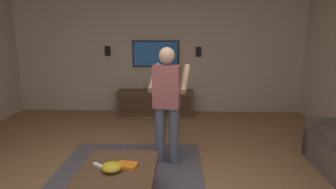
{
  "coord_description": "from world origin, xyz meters",
  "views": [
    {
      "loc": [
        -3.06,
        -0.45,
        1.81
      ],
      "look_at": [
        1.07,
        -0.31,
        0.93
      ],
      "focal_mm": 30.54,
      "sensor_mm": 36.0,
      "label": 1
    }
  ],
  "objects_px": {
    "tv": "(156,54)",
    "wall_speaker_left": "(198,52)",
    "person_standing": "(167,99)",
    "wall_speaker_right": "(108,51)",
    "bowl": "(112,167)",
    "coffee_table": "(118,178)",
    "book": "(127,165)",
    "media_console": "(155,103)",
    "vase_round": "(153,86)",
    "remote_white": "(98,165)"
  },
  "relations": [
    {
      "from": "wall_speaker_right",
      "to": "coffee_table",
      "type": "bearing_deg",
      "value": -165.46
    },
    {
      "from": "bowl",
      "to": "wall_speaker_left",
      "type": "bearing_deg",
      "value": -16.69
    },
    {
      "from": "bowl",
      "to": "wall_speaker_right",
      "type": "distance_m",
      "value": 4.06
    },
    {
      "from": "tv",
      "to": "remote_white",
      "type": "distance_m",
      "value": 3.85
    },
    {
      "from": "tv",
      "to": "book",
      "type": "height_order",
      "value": "tv"
    },
    {
      "from": "tv",
      "to": "bowl",
      "type": "xyz_separation_m",
      "value": [
        -3.82,
        0.18,
        -0.92
      ]
    },
    {
      "from": "coffee_table",
      "to": "wall_speaker_left",
      "type": "height_order",
      "value": "wall_speaker_left"
    },
    {
      "from": "coffee_table",
      "to": "remote_white",
      "type": "height_order",
      "value": "remote_white"
    },
    {
      "from": "coffee_table",
      "to": "remote_white",
      "type": "relative_size",
      "value": 6.67
    },
    {
      "from": "book",
      "to": "wall_speaker_right",
      "type": "distance_m",
      "value": 4.01
    },
    {
      "from": "bowl",
      "to": "remote_white",
      "type": "relative_size",
      "value": 1.41
    },
    {
      "from": "bowl",
      "to": "wall_speaker_right",
      "type": "height_order",
      "value": "wall_speaker_right"
    },
    {
      "from": "tv",
      "to": "person_standing",
      "type": "height_order",
      "value": "tv"
    },
    {
      "from": "tv",
      "to": "wall_speaker_right",
      "type": "height_order",
      "value": "tv"
    },
    {
      "from": "media_console",
      "to": "remote_white",
      "type": "relative_size",
      "value": 11.33
    },
    {
      "from": "wall_speaker_left",
      "to": "wall_speaker_right",
      "type": "xyz_separation_m",
      "value": [
        0.0,
        2.08,
        0.01
      ]
    },
    {
      "from": "book",
      "to": "vase_round",
      "type": "xyz_separation_m",
      "value": [
        3.5,
        0.0,
        0.24
      ]
    },
    {
      "from": "tv",
      "to": "book",
      "type": "bearing_deg",
      "value": -0.64
    },
    {
      "from": "tv",
      "to": "vase_round",
      "type": "xyz_separation_m",
      "value": [
        -0.21,
        0.04,
        -0.71
      ]
    },
    {
      "from": "wall_speaker_left",
      "to": "coffee_table",
      "type": "bearing_deg",
      "value": 163.7
    },
    {
      "from": "media_console",
      "to": "vase_round",
      "type": "distance_m",
      "value": 0.39
    },
    {
      "from": "person_standing",
      "to": "vase_round",
      "type": "bearing_deg",
      "value": 19.6
    },
    {
      "from": "person_standing",
      "to": "wall_speaker_right",
      "type": "bearing_deg",
      "value": 38.68
    },
    {
      "from": "wall_speaker_right",
      "to": "person_standing",
      "type": "bearing_deg",
      "value": -151.78
    },
    {
      "from": "tv",
      "to": "wall_speaker_left",
      "type": "relative_size",
      "value": 4.82
    },
    {
      "from": "media_console",
      "to": "tv",
      "type": "bearing_deg",
      "value": -180.0
    },
    {
      "from": "tv",
      "to": "wall_speaker_left",
      "type": "xyz_separation_m",
      "value": [
        0.01,
        -0.97,
        0.04
      ]
    },
    {
      "from": "wall_speaker_left",
      "to": "wall_speaker_right",
      "type": "bearing_deg",
      "value": 90.0
    },
    {
      "from": "remote_white",
      "to": "book",
      "type": "distance_m",
      "value": 0.31
    },
    {
      "from": "coffee_table",
      "to": "person_standing",
      "type": "distance_m",
      "value": 1.31
    },
    {
      "from": "coffee_table",
      "to": "book",
      "type": "xyz_separation_m",
      "value": [
        0.05,
        -0.09,
        0.12
      ]
    },
    {
      "from": "media_console",
      "to": "wall_speaker_left",
      "type": "relative_size",
      "value": 7.73
    },
    {
      "from": "person_standing",
      "to": "bowl",
      "type": "relative_size",
      "value": 7.76
    },
    {
      "from": "person_standing",
      "to": "wall_speaker_right",
      "type": "relative_size",
      "value": 7.45
    },
    {
      "from": "coffee_table",
      "to": "wall_speaker_left",
      "type": "distance_m",
      "value": 4.09
    },
    {
      "from": "book",
      "to": "person_standing",
      "type": "bearing_deg",
      "value": 78.59
    },
    {
      "from": "media_console",
      "to": "bowl",
      "type": "distance_m",
      "value": 3.59
    },
    {
      "from": "book",
      "to": "media_console",
      "type": "bearing_deg",
      "value": 100.17
    },
    {
      "from": "vase_round",
      "to": "wall_speaker_left",
      "type": "bearing_deg",
      "value": -77.44
    },
    {
      "from": "wall_speaker_right",
      "to": "vase_round",
      "type": "bearing_deg",
      "value": -101.95
    },
    {
      "from": "wall_speaker_left",
      "to": "bowl",
      "type": "bearing_deg",
      "value": 163.31
    },
    {
      "from": "media_console",
      "to": "book",
      "type": "distance_m",
      "value": 3.48
    },
    {
      "from": "person_standing",
      "to": "wall_speaker_left",
      "type": "distance_m",
      "value": 2.85
    },
    {
      "from": "person_standing",
      "to": "vase_round",
      "type": "distance_m",
      "value": 2.57
    },
    {
      "from": "tv",
      "to": "remote_white",
      "type": "xyz_separation_m",
      "value": [
        -3.71,
        0.35,
        -0.95
      ]
    },
    {
      "from": "coffee_table",
      "to": "bowl",
      "type": "relative_size",
      "value": 4.73
    },
    {
      "from": "remote_white",
      "to": "wall_speaker_right",
      "type": "bearing_deg",
      "value": -40.09
    },
    {
      "from": "person_standing",
      "to": "book",
      "type": "relative_size",
      "value": 7.45
    },
    {
      "from": "coffee_table",
      "to": "tv",
      "type": "xyz_separation_m",
      "value": [
        3.76,
        -0.13,
        1.07
      ]
    },
    {
      "from": "media_console",
      "to": "wall_speaker_left",
      "type": "distance_m",
      "value": 1.52
    }
  ]
}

